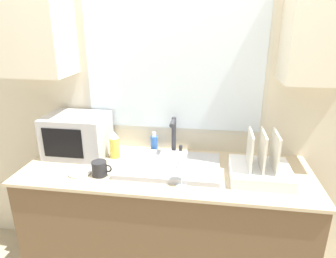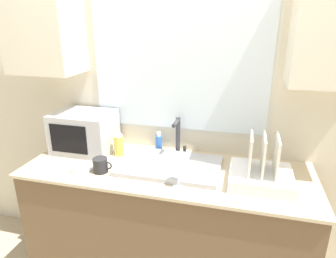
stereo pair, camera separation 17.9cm
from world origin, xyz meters
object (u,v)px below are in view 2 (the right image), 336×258
Objects in this scene: faucet at (178,134)px; microwave at (85,132)px; dish_rack at (261,173)px; soap_bottle at (159,142)px; spray_bottle at (119,143)px; wine_glass at (178,162)px; mug_near_sink at (101,165)px.

faucet is 0.67m from microwave.
soap_bottle is (-0.70, 0.30, 0.00)m from dish_rack.
faucet is at bearing 16.27° from spray_bottle.
spray_bottle is 0.58m from wine_glass.
spray_bottle is 0.29m from soap_bottle.
microwave is 0.28m from spray_bottle.
faucet is at bearing 43.22° from mug_near_sink.
spray_bottle is 0.27m from mug_near_sink.
dish_rack reaches higher than mug_near_sink.
dish_rack reaches higher than wine_glass.
faucet is 0.18m from soap_bottle.
dish_rack is at bearing -9.11° from spray_bottle.
microwave is 0.54m from soap_bottle.
spray_bottle reaches higher than mug_near_sink.
wine_glass is at bearing -31.93° from spray_bottle.
faucet reaches higher than soap_bottle.
dish_rack is 2.49× the size of soap_bottle.
wine_glass is (0.77, -0.33, 0.01)m from microwave.
mug_near_sink is at bearing -92.10° from spray_bottle.
spray_bottle is (-0.95, 0.15, 0.03)m from dish_rack.
faucet is 1.35× the size of wine_glass.
spray_bottle is at bearing -149.27° from soap_bottle.
faucet reaches higher than spray_bottle.
soap_bottle is at bearing 168.29° from faucet.
faucet is 0.62m from dish_rack.
microwave is 1.17× the size of dish_rack.
microwave is 2.16× the size of spray_bottle.
spray_bottle is 0.97× the size of wine_glass.
faucet is at bearing -11.71° from soap_bottle.
mug_near_sink is at bearing -47.62° from microwave.
microwave is at bearing 132.38° from mug_near_sink.
microwave reaches higher than spray_bottle.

